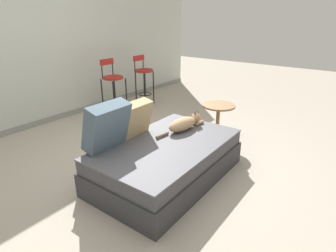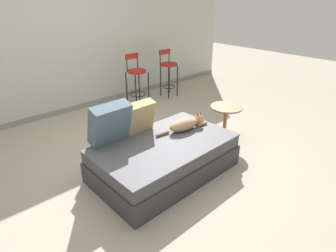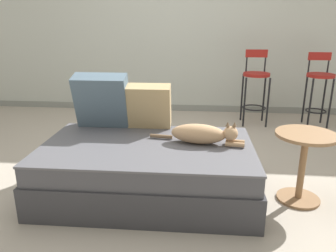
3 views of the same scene
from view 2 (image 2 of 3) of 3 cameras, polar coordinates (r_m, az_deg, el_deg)
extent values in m
plane|color=#A89E8E|center=(3.71, -4.88, -6.70)|extent=(16.00, 16.00, 0.00)
cube|color=#B7BCB2|center=(5.17, -21.62, 16.41)|extent=(8.00, 0.10, 2.60)
cube|color=gray|center=(5.42, -19.29, 3.28)|extent=(8.00, 0.02, 0.09)
cube|color=#353539|center=(3.37, -0.75, -7.56)|extent=(1.65, 1.01, 0.26)
cube|color=#47474C|center=(3.26, -0.77, -4.49)|extent=(1.61, 0.97, 0.16)
cube|color=#525257|center=(3.23, -0.78, -3.39)|extent=(1.62, 0.99, 0.02)
cube|color=#4C6070|center=(3.17, -11.72, 0.50)|extent=(0.46, 0.29, 0.48)
cube|color=tan|center=(3.39, -5.83, 1.85)|extent=(0.38, 0.22, 0.40)
ellipsoid|color=tan|center=(3.47, 3.24, 0.29)|extent=(0.44, 0.22, 0.15)
sphere|color=tan|center=(3.61, 6.30, 1.55)|extent=(0.11, 0.11, 0.11)
cone|color=brown|center=(3.56, 6.08, 2.52)|extent=(0.03, 0.03, 0.04)
cone|color=brown|center=(3.59, 6.62, 2.73)|extent=(0.03, 0.03, 0.04)
cylinder|color=tan|center=(3.64, 6.99, 0.45)|extent=(0.14, 0.05, 0.04)
cylinder|color=tan|center=(3.68, 6.37, 0.78)|extent=(0.14, 0.05, 0.04)
cylinder|color=brown|center=(3.36, -1.14, -1.63)|extent=(0.18, 0.05, 0.03)
cylinder|color=black|center=(5.16, -6.52, 6.74)|extent=(0.02, 0.02, 0.64)
cylinder|color=black|center=(5.32, -3.95, 7.45)|extent=(0.02, 0.02, 0.64)
cylinder|color=black|center=(5.39, -8.39, 7.46)|extent=(0.02, 0.02, 0.64)
cylinder|color=black|center=(5.55, -5.87, 8.13)|extent=(0.02, 0.02, 0.64)
torus|color=black|center=(5.38, -6.13, 6.44)|extent=(0.31, 0.31, 0.02)
cylinder|color=maroon|center=(5.26, -6.36, 11.00)|extent=(0.34, 0.34, 0.04)
cylinder|color=black|center=(5.26, -8.36, 12.23)|extent=(0.02, 0.02, 0.27)
cylinder|color=black|center=(5.40, -6.21, 12.68)|extent=(0.02, 0.02, 0.27)
cube|color=maroon|center=(5.30, -7.36, 13.90)|extent=(0.28, 0.03, 0.10)
cylinder|color=black|center=(5.67, 0.12, 8.65)|extent=(0.02, 0.02, 0.64)
cylinder|color=black|center=(5.83, 1.91, 9.11)|extent=(0.02, 0.02, 0.64)
cylinder|color=black|center=(5.84, -1.52, 9.16)|extent=(0.02, 0.02, 0.64)
cylinder|color=black|center=(6.00, 0.27, 9.61)|extent=(0.02, 0.02, 0.64)
torus|color=black|center=(5.87, 0.19, 7.98)|extent=(0.26, 0.26, 0.02)
cylinder|color=maroon|center=(5.75, 0.20, 12.41)|extent=(0.34, 0.34, 0.04)
cylinder|color=black|center=(5.74, -1.61, 13.44)|extent=(0.02, 0.02, 0.25)
cylinder|color=black|center=(5.90, 0.21, 13.78)|extent=(0.02, 0.02, 0.25)
cube|color=maroon|center=(5.79, -0.69, 14.81)|extent=(0.28, 0.03, 0.10)
cylinder|color=olive|center=(4.09, 11.45, 0.24)|extent=(0.05, 0.05, 0.52)
cylinder|color=olive|center=(4.20, 11.15, -2.83)|extent=(0.32, 0.32, 0.02)
cylinder|color=olive|center=(3.98, 11.78, 3.76)|extent=(0.44, 0.44, 0.02)
camera|label=1|loc=(0.64, -59.16, -16.56)|focal=30.00mm
camera|label=3|loc=(2.36, 49.68, -0.14)|focal=35.00mm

